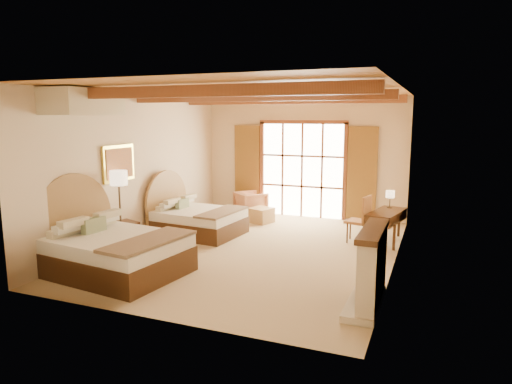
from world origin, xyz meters
The scene contains 19 objects.
floor centered at (0.00, 0.00, 0.00)m, with size 7.00×7.00×0.00m, color tan.
wall_back centered at (0.00, 3.50, 1.60)m, with size 5.50×5.50×0.00m, color beige.
wall_left centered at (-2.75, 0.00, 1.60)m, with size 7.00×7.00×0.00m, color beige.
wall_right centered at (2.75, 0.00, 1.60)m, with size 7.00×7.00×0.00m, color beige.
ceiling centered at (0.00, 0.00, 3.20)m, with size 7.00×7.00×0.00m, color #BA7F38.
ceiling_beams centered at (0.00, 0.00, 3.08)m, with size 5.39×4.60×0.18m, color brown, non-canonical shape.
french_doors centered at (0.00, 3.44, 1.25)m, with size 3.95×0.08×2.60m.
fireplace centered at (2.60, -2.00, 0.51)m, with size 0.46×1.40×1.16m.
painting centered at (-2.70, -0.75, 1.75)m, with size 0.06×0.95×0.75m.
canopy_valance centered at (-2.40, -2.00, 2.95)m, with size 0.70×1.40×0.45m, color beige.
bed_near centered at (-1.85, -2.21, 0.45)m, with size 2.43×1.95×1.47m.
bed_far centered at (-1.82, 0.69, 0.38)m, with size 2.03×1.61×1.26m.
nightstand centered at (-2.48, -0.99, 0.29)m, with size 0.48×0.48×0.58m, color #452911.
floor_lamp centered at (-2.50, -1.03, 1.39)m, with size 0.35×0.35×1.64m.
armchair centered at (-1.28, 2.92, 0.34)m, with size 0.72×0.74×0.68m, color #B26E4A.
ottoman centered at (-0.75, 2.33, 0.19)m, with size 0.52×0.52×0.38m, color #9E7145.
desk centered at (2.43, 1.62, 0.36)m, with size 0.79×1.35×0.68m.
desk_chair centered at (1.88, 1.39, 0.32)m, with size 0.55×0.54×1.03m.
desk_lamp centered at (2.45, 2.03, 0.97)m, with size 0.19×0.19×0.39m.
Camera 1 is at (3.39, -8.37, 2.71)m, focal length 32.00 mm.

